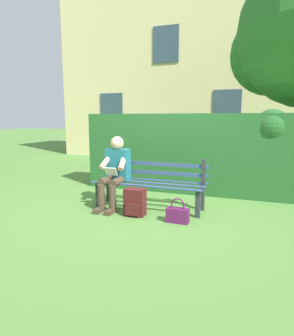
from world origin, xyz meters
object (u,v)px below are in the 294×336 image
at_px(backpack, 135,202).
at_px(handbag, 178,215).
at_px(person_seated, 115,170).
at_px(park_bench, 151,183).

height_order(backpack, handbag, backpack).
bearing_deg(person_seated, handbag, 161.20).
bearing_deg(handbag, park_bench, -43.31).
distance_m(park_bench, person_seated, 0.62).
relative_size(backpack, handbag, 1.16).
relative_size(person_seated, backpack, 2.81).
bearing_deg(handbag, backpack, -6.43).
distance_m(person_seated, backpack, 0.71).
bearing_deg(backpack, park_bench, -98.83).
relative_size(park_bench, backpack, 4.41).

